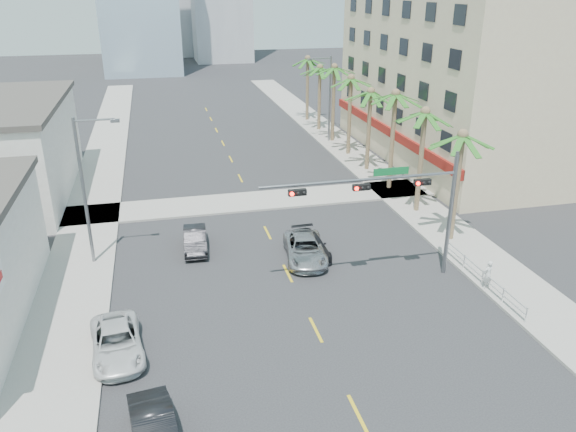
% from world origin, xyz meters
% --- Properties ---
extents(ground, '(260.00, 260.00, 0.00)m').
position_xyz_m(ground, '(0.00, 0.00, 0.00)').
color(ground, '#262628').
rests_on(ground, ground).
extents(sidewalk_right, '(4.00, 120.00, 0.15)m').
position_xyz_m(sidewalk_right, '(12.00, 20.00, 0.07)').
color(sidewalk_right, gray).
rests_on(sidewalk_right, ground).
extents(sidewalk_left, '(4.00, 120.00, 0.15)m').
position_xyz_m(sidewalk_left, '(-12.00, 20.00, 0.07)').
color(sidewalk_left, gray).
rests_on(sidewalk_left, ground).
extents(sidewalk_cross, '(80.00, 4.00, 0.15)m').
position_xyz_m(sidewalk_cross, '(0.00, 22.00, 0.07)').
color(sidewalk_cross, gray).
rests_on(sidewalk_cross, ground).
extents(building_right, '(15.25, 28.00, 15.00)m').
position_xyz_m(building_right, '(21.99, 30.00, 7.50)').
color(building_right, '#CCB490').
rests_on(building_right, ground).
extents(traffic_signal_mast, '(11.12, 0.54, 7.20)m').
position_xyz_m(traffic_signal_mast, '(5.78, 7.95, 5.06)').
color(traffic_signal_mast, slate).
rests_on(traffic_signal_mast, ground).
extents(palm_tree_0, '(4.80, 4.80, 7.80)m').
position_xyz_m(palm_tree_0, '(11.60, 12.00, 7.08)').
color(palm_tree_0, brown).
rests_on(palm_tree_0, ground).
extents(palm_tree_1, '(4.80, 4.80, 8.16)m').
position_xyz_m(palm_tree_1, '(11.60, 17.20, 7.43)').
color(palm_tree_1, brown).
rests_on(palm_tree_1, ground).
extents(palm_tree_2, '(4.80, 4.80, 8.52)m').
position_xyz_m(palm_tree_2, '(11.60, 22.40, 7.78)').
color(palm_tree_2, brown).
rests_on(palm_tree_2, ground).
extents(palm_tree_3, '(4.80, 4.80, 7.80)m').
position_xyz_m(palm_tree_3, '(11.60, 27.60, 7.08)').
color(palm_tree_3, brown).
rests_on(palm_tree_3, ground).
extents(palm_tree_4, '(4.80, 4.80, 8.16)m').
position_xyz_m(palm_tree_4, '(11.60, 32.80, 7.43)').
color(palm_tree_4, brown).
rests_on(palm_tree_4, ground).
extents(palm_tree_5, '(4.80, 4.80, 8.52)m').
position_xyz_m(palm_tree_5, '(11.60, 38.00, 7.78)').
color(palm_tree_5, brown).
rests_on(palm_tree_5, ground).
extents(palm_tree_6, '(4.80, 4.80, 7.80)m').
position_xyz_m(palm_tree_6, '(11.60, 43.20, 7.08)').
color(palm_tree_6, brown).
rests_on(palm_tree_6, ground).
extents(palm_tree_7, '(4.80, 4.80, 8.16)m').
position_xyz_m(palm_tree_7, '(11.60, 48.40, 7.43)').
color(palm_tree_7, brown).
rests_on(palm_tree_7, ground).
extents(streetlight_left, '(2.55, 0.25, 9.00)m').
position_xyz_m(streetlight_left, '(-11.00, 14.00, 5.06)').
color(streetlight_left, slate).
rests_on(streetlight_left, ground).
extents(streetlight_right, '(2.55, 0.25, 9.00)m').
position_xyz_m(streetlight_right, '(11.00, 38.00, 5.06)').
color(streetlight_right, slate).
rests_on(streetlight_right, ground).
extents(guardrail, '(0.08, 8.08, 1.00)m').
position_xyz_m(guardrail, '(10.30, 6.00, 0.67)').
color(guardrail, silver).
rests_on(guardrail, ground).
extents(car_parked_far, '(2.73, 5.03, 1.34)m').
position_xyz_m(car_parked_far, '(-9.40, 4.18, 0.67)').
color(car_parked_far, silver).
rests_on(car_parked_far, ground).
extents(car_lane_left, '(1.64, 4.16, 1.35)m').
position_xyz_m(car_lane_left, '(-5.00, 14.53, 0.67)').
color(car_lane_left, black).
rests_on(car_lane_left, ground).
extents(car_lane_center, '(3.03, 5.36, 1.41)m').
position_xyz_m(car_lane_center, '(1.47, 11.53, 0.71)').
color(car_lane_center, '#A2A2A7').
rests_on(car_lane_center, ground).
extents(car_lane_right, '(1.84, 4.25, 1.22)m').
position_xyz_m(car_lane_right, '(2.02, 12.16, 0.61)').
color(car_lane_right, black).
rests_on(car_lane_right, ground).
extents(pedestrian, '(0.69, 0.54, 1.64)m').
position_xyz_m(pedestrian, '(10.30, 5.58, 0.97)').
color(pedestrian, silver).
rests_on(pedestrian, sidewalk_right).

